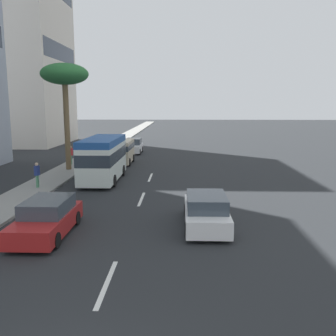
# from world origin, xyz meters

# --- Properties ---
(ground_plane) EXTENTS (198.00, 198.00, 0.00)m
(ground_plane) POSITION_xyz_m (31.50, 0.00, 0.00)
(ground_plane) COLOR #26282B
(sidewalk_right) EXTENTS (162.00, 2.68, 0.15)m
(sidewalk_right) POSITION_xyz_m (31.50, 7.19, 0.07)
(sidewalk_right) COLOR gray
(sidewalk_right) RESTS_ON ground_plane
(lane_stripe_near) EXTENTS (3.20, 0.16, 0.01)m
(lane_stripe_near) POSITION_xyz_m (5.50, 0.00, 0.01)
(lane_stripe_near) COLOR silver
(lane_stripe_near) RESTS_ON ground_plane
(lane_stripe_mid) EXTENTS (3.20, 0.16, 0.01)m
(lane_stripe_mid) POSITION_xyz_m (15.99, 0.00, 0.01)
(lane_stripe_mid) COLOR silver
(lane_stripe_mid) RESTS_ON ground_plane
(lane_stripe_far) EXTENTS (3.20, 0.16, 0.01)m
(lane_stripe_far) POSITION_xyz_m (22.60, 0.00, 0.01)
(lane_stripe_far) COLOR silver
(lane_stripe_far) RESTS_ON ground_plane
(minibus_lead) EXTENTS (6.96, 2.44, 3.15)m
(minibus_lead) POSITION_xyz_m (21.22, 3.31, 1.73)
(minibus_lead) COLOR silver
(minibus_lead) RESTS_ON ground_plane
(car_second) EXTENTS (4.29, 1.85, 1.67)m
(car_second) POSITION_xyz_m (36.95, 3.07, 0.79)
(car_second) COLOR white
(car_second) RESTS_ON ground_plane
(car_third) EXTENTS (4.65, 1.94, 1.54)m
(car_third) POSITION_xyz_m (9.79, 3.39, 0.74)
(car_third) COLOR #A51E1E
(car_third) RESTS_ON ground_plane
(van_fourth) EXTENTS (4.63, 2.16, 2.20)m
(van_fourth) POSITION_xyz_m (29.13, 3.31, 1.27)
(van_fourth) COLOR beige
(van_fourth) RESTS_ON ground_plane
(car_fifth) EXTENTS (4.69, 1.96, 1.54)m
(car_fifth) POSITION_xyz_m (11.06, -3.46, 0.74)
(car_fifth) COLOR white
(car_fifth) RESTS_ON ground_plane
(pedestrian_near_lamp) EXTENTS (0.39, 0.37, 1.69)m
(pedestrian_near_lamp) POSITION_xyz_m (27.71, 7.61, 1.08)
(pedestrian_near_lamp) COLOR #4C8C66
(pedestrian_near_lamp) RESTS_ON sidewalk_right
(pedestrian_by_tree) EXTENTS (0.37, 0.30, 1.64)m
(pedestrian_by_tree) POSITION_xyz_m (18.30, 7.08, 1.05)
(pedestrian_by_tree) COLOR #4C8C66
(pedestrian_by_tree) RESTS_ON sidewalk_right
(palm_tree) EXTENTS (3.82, 3.82, 8.65)m
(palm_tree) POSITION_xyz_m (25.18, 7.08, 7.71)
(palm_tree) COLOR brown
(palm_tree) RESTS_ON sidewalk_right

